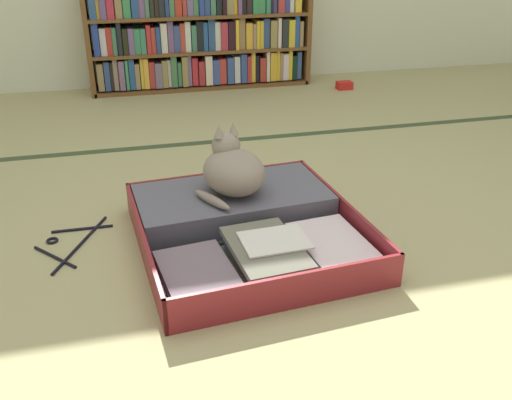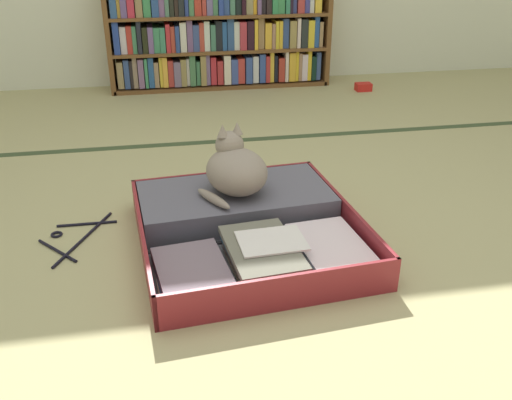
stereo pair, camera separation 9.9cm
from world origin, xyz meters
The scene contains 7 objects.
ground_plane centered at (0.00, 0.00, 0.00)m, with size 10.00×10.00×0.00m, color tan.
tatami_border centered at (0.00, 1.19, 0.00)m, with size 4.80×0.05×0.00m.
bookshelf centered at (0.11, 2.26, 0.34)m, with size 1.44×0.24×0.70m.
open_suitcase centered at (-0.06, 0.22, 0.05)m, with size 0.77×0.82×0.11m.
black_cat centered at (-0.08, 0.36, 0.20)m, with size 0.29×0.31×0.24m.
clothes_hanger centered at (-0.65, 0.32, 0.01)m, with size 0.26×0.35×0.01m.
small_red_pouch centered at (1.01, 1.98, 0.02)m, with size 0.10×0.07×0.05m.
Camera 1 is at (-0.43, -1.42, 0.97)m, focal length 39.20 mm.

